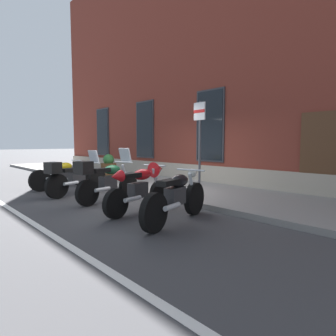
{
  "coord_description": "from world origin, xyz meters",
  "views": [
    {
      "loc": [
        6.4,
        -4.85,
        1.49
      ],
      "look_at": [
        0.14,
        0.88,
        0.75
      ],
      "focal_mm": 30.4,
      "sensor_mm": 36.0,
      "label": 1
    }
  ],
  "objects_px": {
    "motorcycle_green_touring": "(106,180)",
    "barrel_planter": "(109,169)",
    "motorcycle_red_sport": "(142,185)",
    "motorcycle_yellow_naked": "(62,174)",
    "motorcycle_black_naked": "(177,197)",
    "motorcycle_silver_touring": "(75,177)",
    "parking_sign": "(200,135)"
  },
  "relations": [
    {
      "from": "motorcycle_yellow_naked",
      "to": "motorcycle_black_naked",
      "type": "distance_m",
      "value": 5.4
    },
    {
      "from": "motorcycle_silver_touring",
      "to": "barrel_planter",
      "type": "distance_m",
      "value": 2.49
    },
    {
      "from": "motorcycle_yellow_naked",
      "to": "motorcycle_red_sport",
      "type": "bearing_deg",
      "value": 0.58
    },
    {
      "from": "motorcycle_yellow_naked",
      "to": "parking_sign",
      "type": "bearing_deg",
      "value": 22.29
    },
    {
      "from": "motorcycle_yellow_naked",
      "to": "motorcycle_black_naked",
      "type": "xyz_separation_m",
      "value": [
        5.4,
        -0.02,
        0.01
      ]
    },
    {
      "from": "motorcycle_black_naked",
      "to": "motorcycle_green_touring",
      "type": "bearing_deg",
      "value": -179.97
    },
    {
      "from": "motorcycle_silver_touring",
      "to": "motorcycle_green_touring",
      "type": "xyz_separation_m",
      "value": [
        1.4,
        0.18,
        0.03
      ]
    },
    {
      "from": "motorcycle_silver_touring",
      "to": "motorcycle_green_touring",
      "type": "height_order",
      "value": "motorcycle_green_touring"
    },
    {
      "from": "motorcycle_red_sport",
      "to": "barrel_planter",
      "type": "bearing_deg",
      "value": 158.1
    },
    {
      "from": "motorcycle_black_naked",
      "to": "parking_sign",
      "type": "bearing_deg",
      "value": 119.89
    },
    {
      "from": "motorcycle_silver_touring",
      "to": "parking_sign",
      "type": "xyz_separation_m",
      "value": [
        2.93,
        2.0,
        1.15
      ]
    },
    {
      "from": "motorcycle_yellow_naked",
      "to": "barrel_planter",
      "type": "relative_size",
      "value": 2.2
    },
    {
      "from": "motorcycle_silver_touring",
      "to": "motorcycle_black_naked",
      "type": "height_order",
      "value": "motorcycle_silver_touring"
    },
    {
      "from": "motorcycle_black_naked",
      "to": "motorcycle_red_sport",
      "type": "bearing_deg",
      "value": 176.75
    },
    {
      "from": "motorcycle_silver_touring",
      "to": "motorcycle_green_touring",
      "type": "bearing_deg",
      "value": 7.51
    },
    {
      "from": "motorcycle_green_touring",
      "to": "barrel_planter",
      "type": "bearing_deg",
      "value": 148.19
    },
    {
      "from": "motorcycle_silver_touring",
      "to": "motorcycle_green_touring",
      "type": "relative_size",
      "value": 1.02
    },
    {
      "from": "motorcycle_yellow_naked",
      "to": "barrel_planter",
      "type": "bearing_deg",
      "value": 92.56
    },
    {
      "from": "motorcycle_yellow_naked",
      "to": "motorcycle_silver_touring",
      "type": "distance_m",
      "value": 1.44
    },
    {
      "from": "motorcycle_silver_touring",
      "to": "motorcycle_red_sport",
      "type": "xyz_separation_m",
      "value": [
        2.81,
        0.25,
        0.04
      ]
    },
    {
      "from": "parking_sign",
      "to": "barrel_planter",
      "type": "xyz_separation_m",
      "value": [
        -4.44,
        -0.01,
        -1.15
      ]
    },
    {
      "from": "motorcycle_black_naked",
      "to": "parking_sign",
      "type": "relative_size",
      "value": 0.86
    },
    {
      "from": "motorcycle_black_naked",
      "to": "motorcycle_silver_touring",
      "type": "bearing_deg",
      "value": -177.32
    },
    {
      "from": "barrel_planter",
      "to": "motorcycle_green_touring",
      "type": "bearing_deg",
      "value": -31.81
    },
    {
      "from": "motorcycle_red_sport",
      "to": "motorcycle_black_naked",
      "type": "xyz_separation_m",
      "value": [
        1.17,
        -0.07,
        -0.09
      ]
    },
    {
      "from": "motorcycle_silver_touring",
      "to": "barrel_planter",
      "type": "relative_size",
      "value": 2.15
    },
    {
      "from": "parking_sign",
      "to": "barrel_planter",
      "type": "height_order",
      "value": "parking_sign"
    },
    {
      "from": "motorcycle_green_touring",
      "to": "motorcycle_red_sport",
      "type": "relative_size",
      "value": 1.02
    },
    {
      "from": "motorcycle_yellow_naked",
      "to": "motorcycle_red_sport",
      "type": "relative_size",
      "value": 1.06
    },
    {
      "from": "motorcycle_red_sport",
      "to": "motorcycle_green_touring",
      "type": "bearing_deg",
      "value": -177.24
    },
    {
      "from": "barrel_planter",
      "to": "motorcycle_black_naked",
      "type": "bearing_deg",
      "value": -18.18
    },
    {
      "from": "motorcycle_red_sport",
      "to": "parking_sign",
      "type": "bearing_deg",
      "value": 85.81
    }
  ]
}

